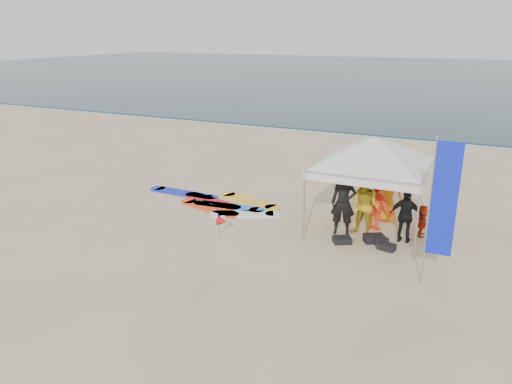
{
  "coord_description": "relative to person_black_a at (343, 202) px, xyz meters",
  "views": [
    {
      "loc": [
        5.74,
        -10.06,
        5.76
      ],
      "look_at": [
        -0.16,
        2.6,
        1.2
      ],
      "focal_mm": 35.0,
      "sensor_mm": 36.0,
      "label": 1
    }
  ],
  "objects": [
    {
      "name": "ground",
      "position": [
        -2.27,
        -3.4,
        -0.98
      ],
      "size": [
        120.0,
        120.0,
        0.0
      ],
      "primitive_type": "plane",
      "color": "beige",
      "rests_on": "ground"
    },
    {
      "name": "gear_pile",
      "position": [
        0.91,
        -0.43,
        -0.88
      ],
      "size": [
        1.82,
        1.01,
        0.22
      ],
      "color": "black",
      "rests_on": "ground"
    },
    {
      "name": "person_black_a",
      "position": [
        0.0,
        0.0,
        0.0
      ],
      "size": [
        0.78,
        0.57,
        1.96
      ],
      "primitive_type": "imported",
      "rotation": [
        0.0,
        0.0,
        0.16
      ],
      "color": "black",
      "rests_on": "ground"
    },
    {
      "name": "person_black_b",
      "position": [
        1.77,
        0.16,
        -0.19
      ],
      "size": [
        0.94,
        0.42,
        1.57
      ],
      "primitive_type": "imported",
      "rotation": [
        0.0,
        0.0,
        3.11
      ],
      "color": "black",
      "rests_on": "ground"
    },
    {
      "name": "shoreline_foam",
      "position": [
        -2.27,
        14.8,
        -0.97
      ],
      "size": [
        160.0,
        1.2,
        0.01
      ],
      "primitive_type": "cube",
      "color": "silver",
      "rests_on": "ground"
    },
    {
      "name": "surfboard_spread",
      "position": [
        -4.54,
        0.75,
        -0.94
      ],
      "size": [
        5.14,
        2.4,
        0.07
      ],
      "color": "red",
      "rests_on": "ground"
    },
    {
      "name": "marker_pennant",
      "position": [
        -3.06,
        -1.72,
        -0.48
      ],
      "size": [
        0.28,
        0.28,
        0.64
      ],
      "color": "#A5A5A8",
      "rests_on": "ground"
    },
    {
      "name": "person_orange_a",
      "position": [
        0.82,
        0.8,
        -0.14
      ],
      "size": [
        1.24,
        1.0,
        1.67
      ],
      "primitive_type": "imported",
      "rotation": [
        0.0,
        0.0,
        2.73
      ],
      "color": "#FF2C16",
      "rests_on": "ground"
    },
    {
      "name": "person_seated",
      "position": [
        2.15,
        0.83,
        -0.5
      ],
      "size": [
        0.35,
        0.9,
        0.95
      ],
      "primitive_type": "imported",
      "rotation": [
        0.0,
        0.0,
        1.65
      ],
      "color": "red",
      "rests_on": "ground"
    },
    {
      "name": "feather_flag",
      "position": [
        2.81,
        -2.18,
        1.12
      ],
      "size": [
        0.6,
        0.04,
        3.57
      ],
      "color": "#A5A5A8",
      "rests_on": "ground"
    },
    {
      "name": "person_yellow",
      "position": [
        0.6,
        0.11,
        -0.06
      ],
      "size": [
        1.02,
        0.88,
        1.83
      ],
      "primitive_type": "imported",
      "rotation": [
        0.0,
        0.0,
        -0.23
      ],
      "color": "gold",
      "rests_on": "ground"
    },
    {
      "name": "canopy_tent",
      "position": [
        0.65,
        0.61,
        1.88
      ],
      "size": [
        4.35,
        4.35,
        3.28
      ],
      "color": "#A5A5A8",
      "rests_on": "ground"
    },
    {
      "name": "person_orange_b",
      "position": [
        0.96,
        1.62,
        -0.03
      ],
      "size": [
        1.0,
        0.72,
        1.89
      ],
      "primitive_type": "imported",
      "rotation": [
        0.0,
        0.0,
        3.01
      ],
      "color": "orange",
      "rests_on": "ground"
    },
    {
      "name": "ocean",
      "position": [
        -2.27,
        56.6,
        -0.94
      ],
      "size": [
        160.0,
        84.0,
        0.08
      ],
      "primitive_type": "cube",
      "color": "#0C2633",
      "rests_on": "ground"
    }
  ]
}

